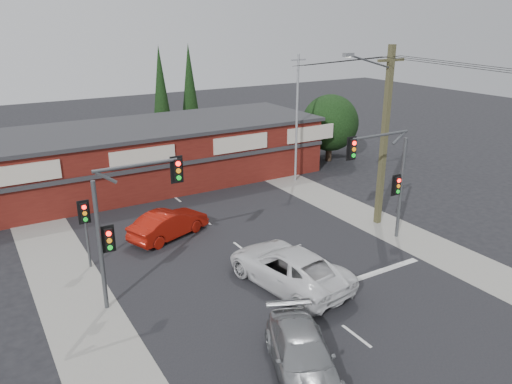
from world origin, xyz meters
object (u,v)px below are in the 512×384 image
white_suv (288,267)px  utility_pole (383,132)px  silver_suv (302,355)px  red_sedan (169,224)px  shop_building (139,155)px

white_suv → utility_pole: utility_pole is taller
silver_suv → utility_pole: 14.85m
silver_suv → red_sedan: 12.72m
white_suv → shop_building: 17.31m
white_suv → utility_pole: (8.38, 3.24, 4.53)m
red_sedan → utility_pole: (11.01, -4.35, 4.64)m
white_suv → utility_pole: bearing=-167.0°
silver_suv → utility_pole: utility_pole is taller
white_suv → red_sedan: 8.03m
silver_suv → red_sedan: bearing=111.2°
shop_building → white_suv: bearing=-86.7°
silver_suv → shop_building: size_ratio=0.18×
red_sedan → shop_building: shop_building is taller
red_sedan → utility_pole: 12.72m
white_suv → shop_building: size_ratio=0.23×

